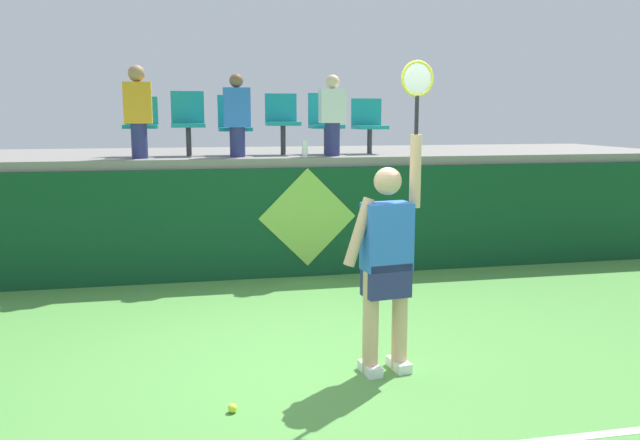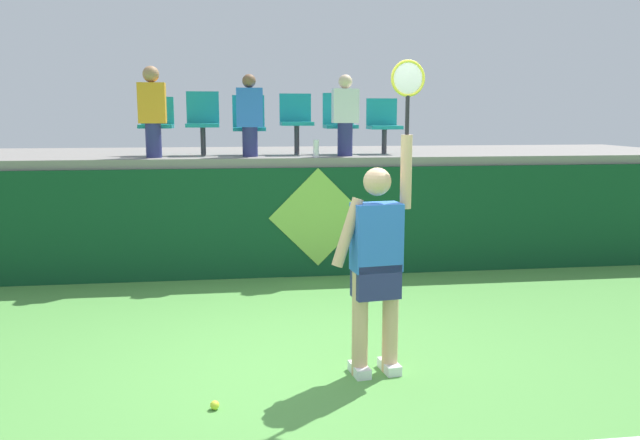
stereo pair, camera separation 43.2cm
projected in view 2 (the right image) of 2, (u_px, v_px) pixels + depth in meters
ground_plane at (305, 367)px, 5.38m from camera, size 40.00×40.00×0.00m
court_back_wall at (278, 222)px, 8.32m from camera, size 12.49×0.20×1.42m
spectator_platform at (270, 156)px, 9.63m from camera, size 12.49×3.03×0.12m
tennis_player at (377, 260)px, 5.11m from camera, size 0.75×0.31×2.50m
tennis_ball at (215, 405)px, 4.60m from camera, size 0.07×0.07×0.07m
water_bottle at (316, 149)px, 8.29m from camera, size 0.07×0.07×0.23m
stadium_chair_0 at (157, 122)px, 8.66m from camera, size 0.44×0.42×0.78m
stadium_chair_1 at (203, 120)px, 8.74m from camera, size 0.44×0.42×0.86m
stadium_chair_2 at (249, 123)px, 8.83m from camera, size 0.44×0.42×0.81m
stadium_chair_3 at (296, 119)px, 8.91m from camera, size 0.44×0.42×0.84m
stadium_chair_4 at (339, 121)px, 9.00m from camera, size 0.44×0.42×0.85m
stadium_chair_5 at (383, 123)px, 9.08m from camera, size 0.44×0.42×0.77m
spectator_0 at (152, 110)px, 8.20m from camera, size 0.34×0.21×1.15m
spectator_1 at (345, 114)px, 8.54m from camera, size 0.34×0.20×1.07m
spectator_2 at (250, 115)px, 8.41m from camera, size 0.34×0.20×1.07m
wall_signage_mount at (318, 276)px, 8.40m from camera, size 1.27×0.01×1.42m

